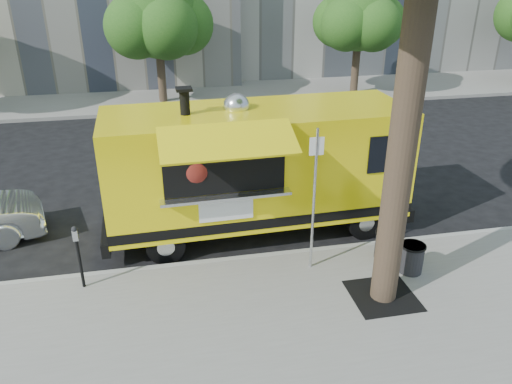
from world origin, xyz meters
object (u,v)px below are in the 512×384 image
far_tree_c (360,15)px  trash_bin_left (386,244)px  sign_post (314,192)px  far_tree_b (157,15)px  parking_meter (78,250)px  food_truck (256,166)px  trash_bin_right (412,257)px

far_tree_c → trash_bin_left: size_ratio=8.49×
far_tree_c → sign_post: bearing=-114.8°
far_tree_b → sign_post: size_ratio=1.83×
far_tree_c → trash_bin_left: (-4.78, -13.93, -3.24)m
sign_post → trash_bin_left: 2.16m
far_tree_b → sign_post: 14.61m
parking_meter → food_truck: 4.27m
far_tree_b → trash_bin_left: 15.22m
far_tree_b → trash_bin_right: 15.85m
far_tree_c → parking_meter: far_tree_c is taller
parking_meter → trash_bin_right: bearing=-6.8°
parking_meter → trash_bin_right: parking_meter is taller
far_tree_c → trash_bin_right: far_tree_c is taller
sign_post → parking_meter: (-4.55, 0.20, -0.87)m
far_tree_b → sign_post: (2.55, -14.25, -1.98)m
far_tree_c → far_tree_b: bearing=178.1°
far_tree_c → trash_bin_left: far_tree_c is taller
far_tree_b → far_tree_c: bearing=-1.9°
parking_meter → trash_bin_left: 6.25m
far_tree_b → parking_meter: (-2.00, -14.05, -2.85)m
food_truck → sign_post: bearing=-71.5°
sign_post → trash_bin_left: sign_post is taller
far_tree_c → trash_bin_left: 15.08m
far_tree_c → trash_bin_right: size_ratio=8.41×
far_tree_c → trash_bin_right: (-4.50, -14.52, -3.24)m
sign_post → trash_bin_right: size_ratio=4.84×
trash_bin_right → trash_bin_left: bearing=115.1°
trash_bin_right → food_truck: bearing=136.1°
trash_bin_left → trash_bin_right: 0.65m
sign_post → trash_bin_left: (1.67, 0.02, -1.37)m
far_tree_b → far_tree_c: 9.01m
parking_meter → trash_bin_right: 6.56m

